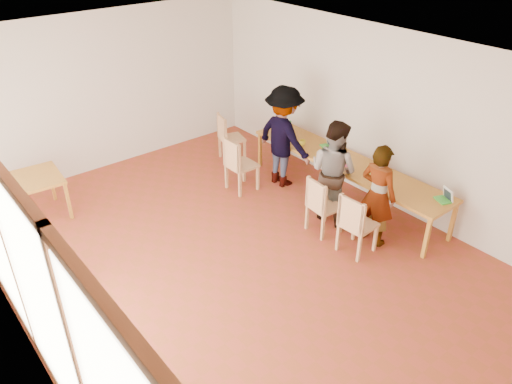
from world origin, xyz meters
The scene contains 24 objects.
ground centered at (0.00, 0.00, 0.00)m, with size 8.00×8.00×0.00m, color #9E3B26.
wall_back centered at (0.00, 4.00, 1.50)m, with size 6.00×0.10×3.00m, color beige.
wall_right centered at (3.00, 0.00, 1.50)m, with size 0.10×8.00×3.00m, color beige.
window_wall centered at (-2.96, 0.00, 1.50)m, with size 0.10×8.00×3.00m, color white.
ceiling centered at (0.00, 0.00, 3.02)m, with size 6.00×8.00×0.04m, color white.
communal_table centered at (2.50, 0.09, 0.70)m, with size 0.80×4.00×0.75m.
side_table centered at (-1.95, 2.93, 0.67)m, with size 0.90×0.90×0.75m.
chair_near centered at (1.39, -1.09, 0.61)m, with size 0.49×0.49×0.53m.
chair_mid centered at (1.40, -0.38, 0.60)m, with size 0.49×0.49×0.52m.
chair_far centered at (1.19, 1.52, 0.64)m, with size 0.48×0.48×0.55m.
chair_empty centered at (1.80, 2.65, 0.60)m, with size 0.56×0.56×0.52m.
chair_spare centered at (-2.41, 1.07, 0.54)m, with size 0.54×0.54×0.47m.
person_near centered at (1.90, -1.06, 0.83)m, with size 0.60×0.40×1.66m, color gray.
person_mid centered at (1.88, -0.17, 0.87)m, with size 0.85×0.66×1.75m, color gray.
person_far centered at (2.04, 1.22, 0.95)m, with size 1.22×0.70×1.90m, color gray.
laptop_near centered at (2.68, -1.72, 0.80)m, with size 0.27×0.28×0.20m.
laptop_mid centered at (2.58, -0.54, 0.80)m, with size 0.21×0.24×0.19m.
laptop_far centered at (2.67, 0.71, 0.80)m, with size 0.24×0.25×0.18m.
yellow_mug centered at (2.36, 1.06, 0.80)m, with size 0.12×0.12×0.10m, color gold.
green_bottle centered at (2.50, 1.56, 0.89)m, with size 0.07×0.07×0.28m, color #237B3B.
clear_glass centered at (2.40, 1.41, 0.80)m, with size 0.07×0.07×0.09m, color silver.
condiment_cup centered at (2.49, 0.33, 0.78)m, with size 0.08×0.08×0.06m, color white.
pink_phone centered at (2.36, -0.02, 0.76)m, with size 0.05×0.10×0.01m, color #C33875.
black_pouch centered at (2.44, 1.58, 0.80)m, with size 0.16×0.26×0.09m, color black.
Camera 1 is at (-3.58, -4.91, 4.68)m, focal length 35.00 mm.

